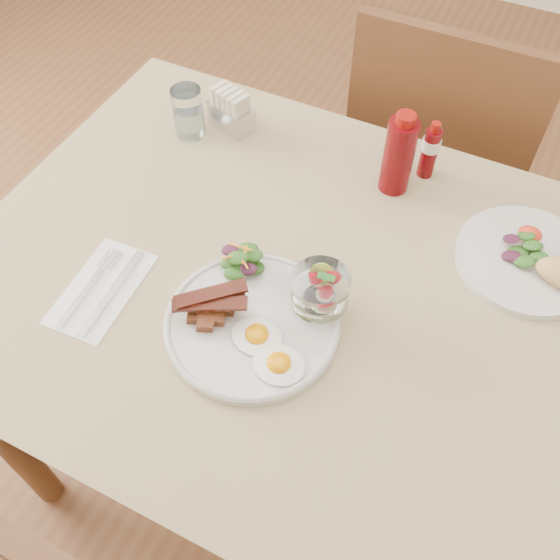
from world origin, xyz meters
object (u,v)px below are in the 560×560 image
Objects in this scene: second_plate at (537,262)px; water_glass at (189,115)px; main_plate at (252,324)px; hot_sauce_bottle at (430,150)px; ketchup_bottle at (399,155)px; table at (340,328)px; fruit_cup at (320,290)px; sugar_caddy at (231,112)px; chair_far at (438,159)px.

second_plate is 0.72m from water_glass.
hot_sauce_bottle reaches higher than main_plate.
table is at bearing -86.31° from ketchup_bottle.
fruit_cup is at bearing -139.65° from second_plate.
ketchup_bottle is at bearing 15.04° from sugar_caddy.
sugar_caddy is 0.09m from water_glass.
water_glass is at bearing 132.42° from main_plate.
ketchup_bottle is (0.01, 0.33, 0.01)m from fruit_cup.
ketchup_bottle reaches higher than water_glass.
table is 0.53m from water_glass.
fruit_cup is 0.91× the size of water_glass.
sugar_caddy is 1.02× the size of water_glass.
main_plate is 0.50m from second_plate.
water_glass is (-0.43, -0.04, -0.03)m from ketchup_bottle.
water_glass is at bearing -137.13° from chair_far.
chair_far is 8.95× the size of water_glass.
hot_sauce_bottle is (0.02, 0.35, 0.15)m from table.
ketchup_bottle is at bearing -125.95° from hot_sauce_bottle.
sugar_caddy reaches higher than second_plate.
hot_sauce_bottle is (0.14, 0.46, 0.05)m from main_plate.
main_plate is 2.64× the size of sugar_caddy.
fruit_cup is 0.51m from water_glass.
chair_far is at bearing 94.50° from hot_sauce_bottle.
sugar_caddy is (-0.27, 0.42, 0.03)m from main_plate.
chair_far is 0.82m from main_plate.
water_glass is (-0.45, 0.25, 0.13)m from table.
fruit_cup reaches higher than table.
table is 0.68m from chair_far.
fruit_cup is 0.33m from ketchup_bottle.
chair_far is at bearing 120.40° from second_plate.
sugar_caddy reaches higher than table.
second_plate is at bearing 40.35° from fruit_cup.
second_plate is at bearing 37.24° from table.
table is 10.90× the size of hot_sauce_bottle.
second_plate reaches higher than main_plate.
sugar_caddy is at bearing -174.18° from hot_sauce_bottle.
fruit_cup is 0.56× the size of ketchup_bottle.
chair_far reaches higher than table.
ketchup_bottle is 0.43m from water_glass.
sugar_caddy is at bearing 122.58° from main_plate.
fruit_cup reaches higher than main_plate.
second_plate is 0.31m from ketchup_bottle.
fruit_cup is 0.89× the size of sugar_caddy.
sugar_caddy is at bearing 135.19° from fruit_cup.
water_glass is (-0.45, -0.41, 0.27)m from chair_far.
hot_sauce_bottle is at bearing 73.62° from main_plate.
ketchup_bottle is 0.36m from sugar_caddy.
chair_far is 3.32× the size of main_plate.
chair_far is (0.00, 0.66, -0.14)m from table.
table is 14.08× the size of fruit_cup.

